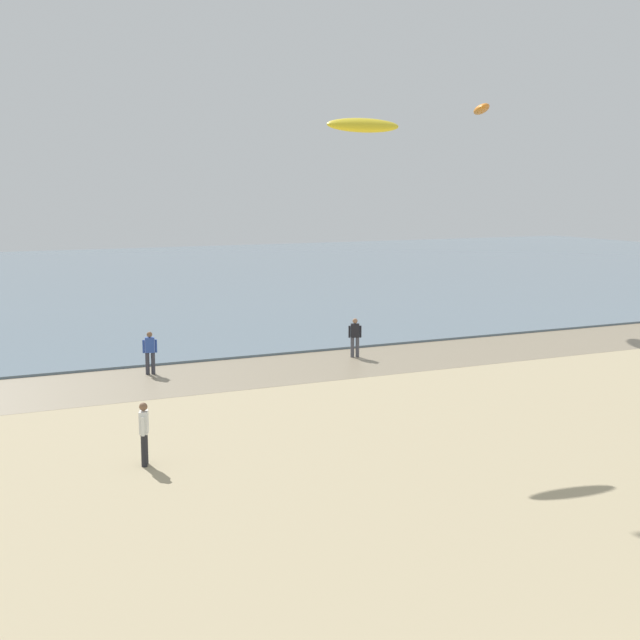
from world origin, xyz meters
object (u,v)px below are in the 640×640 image
at_px(kite_aloft_3, 482,109).
at_px(person_right_flank, 355,336).
at_px(person_left_flank, 144,432).
at_px(person_far_down_beach, 150,352).
at_px(kite_aloft_4, 363,125).

bearing_deg(kite_aloft_3, person_right_flank, -21.14).
distance_m(person_right_flank, kite_aloft_3, 18.52).
height_order(person_left_flank, person_far_down_beach, same).
xyz_separation_m(person_far_down_beach, kite_aloft_3, (21.39, 8.15, 10.77)).
xyz_separation_m(person_left_flank, kite_aloft_3, (24.45, 19.36, 10.77)).
xyz_separation_m(person_right_flank, kite_aloft_4, (-4.14, -8.32, 8.33)).
relative_size(person_left_flank, person_right_flank, 1.00).
height_order(person_right_flank, kite_aloft_4, kite_aloft_4).
xyz_separation_m(person_left_flank, person_far_down_beach, (3.07, 11.21, 0.00)).
distance_m(person_right_flank, kite_aloft_4, 12.48).
relative_size(person_far_down_beach, kite_aloft_3, 0.58).
relative_size(person_left_flank, kite_aloft_4, 0.70).
height_order(person_left_flank, person_right_flank, same).
bearing_deg(kite_aloft_3, person_left_flank, -17.10).
bearing_deg(kite_aloft_4, person_far_down_beach, 123.97).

